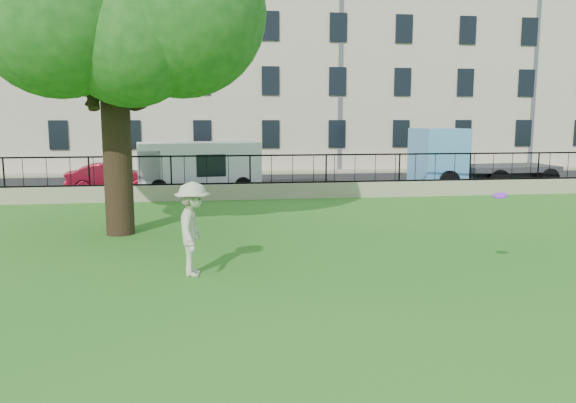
{
  "coord_description": "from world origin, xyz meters",
  "views": [
    {
      "loc": [
        -1.51,
        -9.61,
        3.17
      ],
      "look_at": [
        0.31,
        3.5,
        1.17
      ],
      "focal_mm": 35.0,
      "sensor_mm": 36.0,
      "label": 1
    }
  ],
  "objects": [
    {
      "name": "ground",
      "position": [
        0.0,
        0.0,
        0.0
      ],
      "size": [
        120.0,
        120.0,
        0.0
      ],
      "primitive_type": "plane",
      "color": "#246D19",
      "rests_on": "ground"
    },
    {
      "name": "retaining_wall",
      "position": [
        0.0,
        12.0,
        0.3
      ],
      "size": [
        50.0,
        0.4,
        0.6
      ],
      "primitive_type": "cube",
      "color": "gray",
      "rests_on": "ground"
    },
    {
      "name": "iron_railing",
      "position": [
        0.0,
        12.0,
        1.15
      ],
      "size": [
        50.0,
        0.05,
        1.13
      ],
      "color": "black",
      "rests_on": "retaining_wall"
    },
    {
      "name": "street",
      "position": [
        0.0,
        16.7,
        0.01
      ],
      "size": [
        60.0,
        9.0,
        0.01
      ],
      "primitive_type": "cube",
      "color": "black",
      "rests_on": "ground"
    },
    {
      "name": "sidewalk",
      "position": [
        0.0,
        21.9,
        0.06
      ],
      "size": [
        60.0,
        1.4,
        0.12
      ],
      "primitive_type": "cube",
      "color": "gray",
      "rests_on": "ground"
    },
    {
      "name": "building_row",
      "position": [
        0.0,
        27.57,
        6.92
      ],
      "size": [
        56.4,
        10.4,
        13.8
      ],
      "color": "beige",
      "rests_on": "ground"
    },
    {
      "name": "man",
      "position": [
        -1.88,
        1.57,
        0.95
      ],
      "size": [
        0.8,
        1.28,
        1.89
      ],
      "primitive_type": "imported",
      "rotation": [
        0.0,
        0.0,
        1.49
      ],
      "color": "#BEBA9A",
      "rests_on": "ground"
    },
    {
      "name": "frisbee",
      "position": [
        4.0,
        0.41,
        1.67
      ],
      "size": [
        0.34,
        0.35,
        0.12
      ],
      "primitive_type": "cylinder",
      "rotation": [
        0.21,
        -0.14,
        -0.37
      ],
      "color": "#9628E5"
    },
    {
      "name": "red_sedan",
      "position": [
        -5.65,
        14.84,
        0.62
      ],
      "size": [
        3.85,
        1.66,
        1.23
      ],
      "primitive_type": "imported",
      "rotation": [
        0.0,
        0.0,
        1.67
      ],
      "color": "maroon",
      "rests_on": "street"
    },
    {
      "name": "white_van",
      "position": [
        -2.0,
        14.4,
        1.06
      ],
      "size": [
        5.23,
        2.54,
        2.11
      ],
      "primitive_type": "cube",
      "rotation": [
        0.0,
        0.0,
        0.12
      ],
      "color": "silver",
      "rests_on": "street"
    },
    {
      "name": "blue_truck",
      "position": [
        10.74,
        14.4,
        1.33
      ],
      "size": [
        6.5,
        2.68,
        2.67
      ],
      "primitive_type": "cube",
      "rotation": [
        0.0,
        0.0,
        0.07
      ],
      "color": "#5B9CD5",
      "rests_on": "street"
    }
  ]
}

